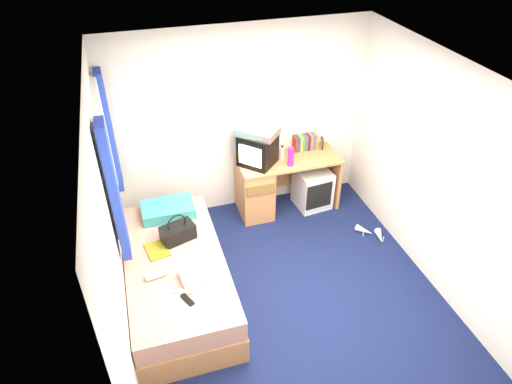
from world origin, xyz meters
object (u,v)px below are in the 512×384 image
object	(u,v)px
crt_tv	(258,149)
water_bottle	(156,275)
pink_water_bottle	(291,157)
desk	(267,184)
handbag	(178,232)
vcr	(258,131)
remote_control	(187,300)
aerosol_can	(282,153)
storage_cube	(312,188)
bed	(177,278)
pillow	(168,209)
picture_frame	(322,143)
white_heels	(372,233)
colour_swatch_fan	(183,291)
towel	(195,274)
magazine	(157,250)

from	to	relation	value
crt_tv	water_bottle	size ratio (longest dim) A/B	2.72
pink_water_bottle	water_bottle	size ratio (longest dim) A/B	1.18
desk	handbag	world-z (taller)	handbag
vcr	remote_control	distance (m)	2.23
aerosol_can	handbag	distance (m)	1.73
storage_cube	aerosol_can	bearing A→B (deg)	165.04
vcr	aerosol_can	world-z (taller)	vcr
aerosol_can	water_bottle	size ratio (longest dim) A/B	0.87
vcr	water_bottle	world-z (taller)	vcr
pink_water_bottle	desk	bearing A→B (deg)	145.97
remote_control	bed	bearing A→B (deg)	68.28
pillow	picture_frame	distance (m)	2.19
handbag	white_heels	size ratio (longest dim) A/B	1.01
vcr	water_bottle	bearing A→B (deg)	-94.32
aerosol_can	colour_swatch_fan	distance (m)	2.27
crt_tv	towel	xyz separation A→B (m)	(-1.08, -1.50, -0.36)
towel	pillow	bearing A→B (deg)	95.78
water_bottle	handbag	bearing A→B (deg)	59.34
bed	aerosol_can	xyz separation A→B (m)	(1.56, 1.18, 0.57)
bed	white_heels	distance (m)	2.48
aerosol_can	towel	size ratio (longest dim) A/B	0.62
vcr	white_heels	bearing A→B (deg)	5.06
bed	pink_water_bottle	xyz separation A→B (m)	(1.61, 1.01, 0.60)
crt_tv	aerosol_can	world-z (taller)	crt_tv
vcr	colour_swatch_fan	xyz separation A→B (m)	(-1.22, -1.64, -0.65)
towel	water_bottle	distance (m)	0.38
crt_tv	white_heels	size ratio (longest dim) A/B	1.41
vcr	colour_swatch_fan	world-z (taller)	vcr
pillow	picture_frame	bearing A→B (deg)	14.81
pillow	white_heels	world-z (taller)	pillow
towel	handbag	bearing A→B (deg)	96.32
desk	aerosol_can	distance (m)	0.47
towel	magazine	distance (m)	0.58
pillow	storage_cube	world-z (taller)	pillow
water_bottle	white_heels	xyz separation A→B (m)	(2.65, 0.48, -0.54)
pillow	crt_tv	distance (m)	1.31
magazine	water_bottle	size ratio (longest dim) A/B	1.40
desk	water_bottle	world-z (taller)	desk
picture_frame	aerosol_can	xyz separation A→B (m)	(-0.60, -0.12, 0.02)
desk	remote_control	xyz separation A→B (m)	(-1.33, -1.76, 0.14)
aerosol_can	handbag	size ratio (longest dim) A/B	0.44
aerosol_can	storage_cube	bearing A→B (deg)	-9.05
white_heels	water_bottle	bearing A→B (deg)	-169.69
vcr	picture_frame	world-z (taller)	vcr
water_bottle	colour_swatch_fan	bearing A→B (deg)	-49.83
white_heels	vcr	bearing A→B (deg)	143.30
pillow	handbag	size ratio (longest dim) A/B	1.49
aerosol_can	water_bottle	world-z (taller)	aerosol_can
bed	pillow	distance (m)	0.82
pillow	water_bottle	size ratio (longest dim) A/B	2.90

